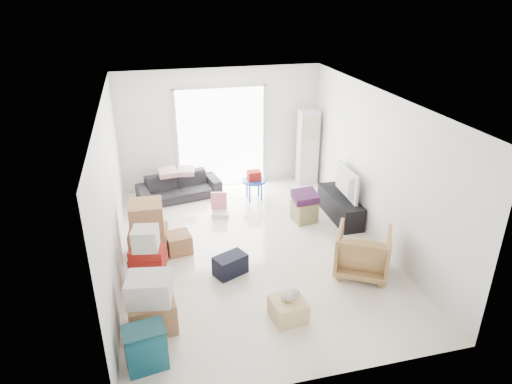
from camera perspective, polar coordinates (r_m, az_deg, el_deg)
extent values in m
cube|color=white|center=(8.22, -0.39, -7.98)|extent=(4.50, 6.00, 0.24)
cube|color=white|center=(7.09, -0.46, 12.48)|extent=(4.50, 6.00, 0.24)
cube|color=white|center=(10.42, -4.53, 8.03)|extent=(4.50, 0.24, 2.70)
cube|color=white|center=(4.95, 8.37, -12.43)|extent=(4.50, 0.24, 2.70)
cube|color=white|center=(7.39, -18.58, -0.35)|extent=(0.24, 6.00, 2.70)
cube|color=white|center=(8.37, 15.56, 2.98)|extent=(0.24, 6.00, 2.70)
cube|color=white|center=(10.34, -4.36, 6.76)|extent=(2.00, 0.01, 2.30)
cube|color=silver|center=(10.22, -9.91, 6.24)|extent=(0.06, 0.04, 2.30)
cube|color=silver|center=(10.54, 1.05, 7.16)|extent=(0.06, 0.04, 2.30)
cube|color=silver|center=(10.04, -4.56, 13.00)|extent=(2.10, 0.04, 0.06)
cube|color=silver|center=(10.61, 6.47, 5.57)|extent=(0.45, 0.30, 1.75)
cube|color=black|center=(9.30, 10.47, -1.80)|extent=(0.43, 1.42, 0.47)
imported|color=black|center=(9.17, 10.61, -0.10)|extent=(0.61, 1.03, 0.13)
imported|color=#26262B|center=(10.06, -9.64, 1.06)|extent=(1.84, 0.84, 0.70)
cube|color=#CF97A0|center=(9.94, -11.04, 3.16)|extent=(0.38, 0.31, 0.11)
cube|color=#CF97A0|center=(9.96, -8.81, 3.38)|extent=(0.37, 0.31, 0.11)
imported|color=tan|center=(7.56, 13.23, -7.02)|extent=(1.10, 1.08, 0.85)
cube|color=#0E4757|center=(6.09, -13.48, -19.47)|extent=(0.53, 0.41, 0.27)
cube|color=#0E4757|center=(5.91, -13.74, -17.58)|extent=(0.53, 0.41, 0.27)
cube|color=#0C333D|center=(5.81, -13.90, -16.45)|extent=(0.55, 0.43, 0.04)
cube|color=#A8764C|center=(6.54, -12.86, -14.64)|extent=(0.66, 0.56, 0.47)
cube|color=white|center=(6.29, -13.21, -11.69)|extent=(0.64, 0.56, 0.36)
cube|color=#A8764C|center=(7.41, -13.15, -10.02)|extent=(0.56, 0.56, 0.36)
cube|color=#AF2015|center=(7.27, -13.34, -8.35)|extent=(0.62, 0.51, 0.16)
cube|color=#AF2015|center=(7.19, -13.46, -7.34)|extent=(0.59, 0.46, 0.14)
cube|color=white|center=(7.07, -13.65, -5.68)|extent=(0.43, 0.42, 0.34)
cube|color=#A8764C|center=(8.19, -13.22, -5.95)|extent=(0.71, 0.61, 0.47)
cube|color=#A8764C|center=(7.96, -13.55, -2.96)|extent=(0.57, 0.57, 0.50)
cube|color=#A8764C|center=(8.15, -9.65, -6.29)|extent=(0.47, 0.47, 0.35)
cube|color=black|center=(7.48, -3.23, -9.08)|extent=(0.60, 0.50, 0.33)
cube|color=#978C57|center=(9.08, 6.05, -2.38)|extent=(0.48, 0.48, 0.42)
cube|color=#441B44|center=(8.96, 6.13, -0.78)|extent=(0.47, 0.47, 0.14)
cylinder|color=#1842A8|center=(9.84, -0.24, 1.43)|extent=(0.53, 0.53, 0.04)
cylinder|color=#1842A8|center=(10.08, 0.31, 0.60)|extent=(0.04, 0.04, 0.41)
cylinder|color=#1842A8|center=(10.02, -1.15, 0.45)|extent=(0.04, 0.04, 0.41)
cylinder|color=#1842A8|center=(9.79, -0.80, -0.16)|extent=(0.04, 0.04, 0.41)
cylinder|color=#1842A8|center=(9.85, 0.70, -0.01)|extent=(0.04, 0.04, 0.41)
cube|color=#AF2015|center=(9.80, -0.24, 2.08)|extent=(0.28, 0.22, 0.20)
cube|color=silver|center=(9.32, -4.47, -2.70)|extent=(0.40, 0.37, 0.09)
cube|color=pink|center=(9.34, -4.65, -1.09)|extent=(0.32, 0.11, 0.38)
cube|color=#D2BA79|center=(6.61, 4.03, -14.41)|extent=(0.51, 0.51, 0.31)
ellipsoid|color=#B2ADA8|center=(6.48, 4.09, -12.97)|extent=(0.21, 0.15, 0.11)
cube|color=#AD212A|center=(6.48, 4.09, -12.94)|extent=(0.16, 0.13, 0.03)
sphere|color=#B2ADA8|center=(6.52, 5.06, -12.43)|extent=(0.11, 0.11, 0.11)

